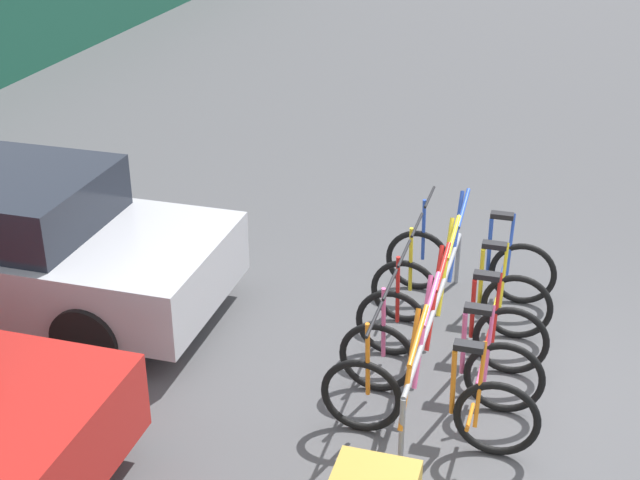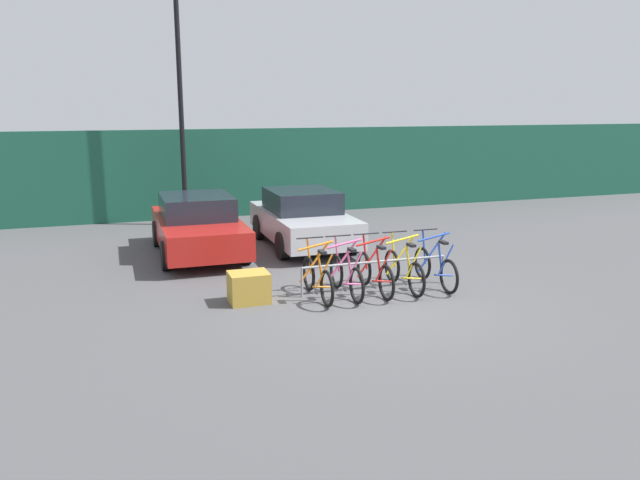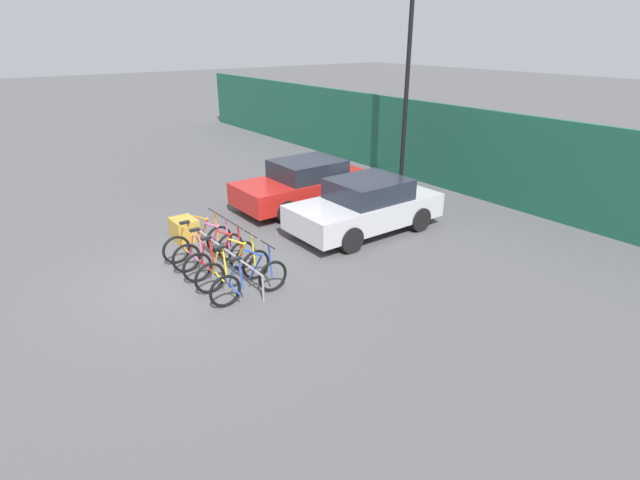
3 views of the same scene
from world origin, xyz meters
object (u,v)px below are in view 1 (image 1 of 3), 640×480
Objects in this scene: bicycle_orange at (428,402)px; bicycle_red at (450,327)px; bicycle_pink at (440,362)px; bike_rack at (435,311)px; bicycle_blue at (470,263)px; bicycle_yellow at (460,295)px; car_silver at (17,242)px.

bicycle_orange is 1.00× the size of bicycle_red.
bicycle_red is (0.58, 0.00, 0.00)m from bicycle_pink.
bike_rack is 1.73× the size of bicycle_blue.
bicycle_yellow is 4.28m from car_silver.
bicycle_yellow is (1.74, 0.00, 0.00)m from bicycle_orange.
bike_rack is 1.73× the size of bicycle_red.
bicycle_blue is (1.21, -0.15, -0.10)m from bike_rack.
bicycle_yellow is 0.68m from bicycle_blue.
bicycle_blue is (1.85, 0.00, 0.00)m from bicycle_pink.
bicycle_pink is 1.85m from bicycle_blue.
bicycle_orange is 0.42× the size of car_silver.
bike_rack is 0.56m from bicycle_yellow.
bicycle_pink and bicycle_yellow have the same top height.
car_silver is at bearing 94.35° from bicycle_red.
bike_rack is at bearing -87.35° from car_silver.
bicycle_yellow is at bearing 2.75° from bicycle_red.
bicycle_blue is (0.68, 0.00, 0.00)m from bicycle_yellow.
car_silver reaches higher than bicycle_yellow.
bicycle_red is at bearing 178.72° from bicycle_blue.
bicycle_red is at bearing 0.38° from bicycle_pink.
bicycle_orange is at bearing -179.62° from bicycle_pink.
bicycle_pink is at bearing -167.03° from bike_rack.
bicycle_orange is 1.00× the size of bicycle_pink.
bicycle_pink is (-0.65, -0.15, -0.10)m from bike_rack.
bicycle_red is at bearing -115.35° from bike_rack.
bicycle_pink is 0.58m from bicycle_red.
bicycle_pink is 1.00× the size of bicycle_blue.
bicycle_red is (1.14, 0.00, 0.00)m from bicycle_orange.
bicycle_blue is at bearing 2.84° from bicycle_yellow.
bicycle_orange and bicycle_red have the same top height.
car_silver is (0.46, 4.21, 0.31)m from bicycle_pink.
bicycle_red and bicycle_yellow have the same top height.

